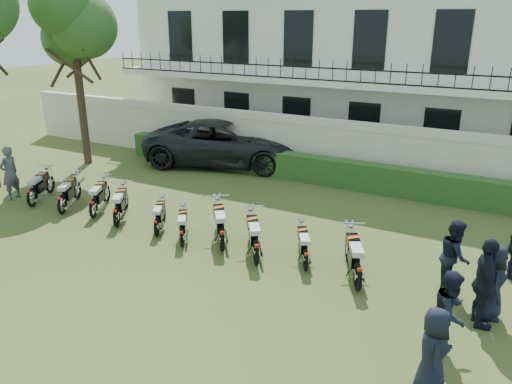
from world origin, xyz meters
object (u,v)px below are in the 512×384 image
motorcycle_0 (31,193)px  motorcycle_1 (61,200)px  motorcycle_3 (116,212)px  motorcycle_8 (306,255)px  inspector (10,173)px  officer_3 (493,282)px  officer_0 (433,352)px  officer_2 (485,284)px  officer_1 (450,313)px  motorcycle_9 (358,270)px  motorcycle_6 (222,234)px  motorcycle_7 (256,247)px  officer_4 (454,256)px  motorcycle_2 (93,204)px  motorcycle_5 (182,233)px  tree_west_near (72,18)px  suv (226,143)px  motorcycle_4 (156,223)px

motorcycle_0 → motorcycle_1: 1.40m
motorcycle_1 → motorcycle_3: bearing=-27.2°
motorcycle_8 → inspector: size_ratio=0.86×
motorcycle_1 → officer_3: officer_3 is taller
motorcycle_8 → officer_0: 4.55m
motorcycle_0 → motorcycle_1: size_ratio=1.02×
motorcycle_8 → officer_2: officer_2 is taller
motorcycle_8 → officer_1: officer_1 is taller
motorcycle_3 → motorcycle_9: motorcycle_9 is taller
motorcycle_0 → motorcycle_6: motorcycle_6 is taller
officer_3 → motorcycle_7: bearing=82.1°
motorcycle_6 → officer_1: bearing=-51.6°
motorcycle_0 → motorcycle_7: 8.42m
motorcycle_8 → officer_4: officer_4 is taller
motorcycle_3 → motorcycle_7: bearing=-33.2°
motorcycle_2 → motorcycle_7: 5.93m
motorcycle_5 → tree_west_near: bearing=116.9°
motorcycle_9 → motorcycle_1: bearing=152.7°
officer_2 → motorcycle_2: bearing=72.0°
motorcycle_0 → motorcycle_6: 7.26m
officer_2 → motorcycle_1: bearing=73.3°
motorcycle_7 → inspector: 9.74m
motorcycle_6 → suv: bearing=84.2°
motorcycle_6 → officer_3: bearing=-36.0°
motorcycle_0 → motorcycle_6: (7.26, 0.16, 0.03)m
motorcycle_7 → officer_4: bearing=-20.8°
tree_west_near → motorcycle_7: size_ratio=4.50×
motorcycle_0 → suv: 7.97m
officer_0 → officer_4: 3.71m
motorcycle_9 → motorcycle_4: bearing=151.5°
motorcycle_3 → motorcycle_8: bearing=-29.9°
motorcycle_3 → suv: suv is taller
inspector → officer_0: (14.40, -2.94, -0.12)m
tree_west_near → officer_4: 16.51m
motorcycle_9 → inspector: 12.36m
officer_2 → tree_west_near: bearing=57.2°
inspector → officer_1: size_ratio=1.10×
officer_4 → motorcycle_1: bearing=83.9°
motorcycle_1 → officer_2: size_ratio=0.94×
motorcycle_5 → officer_1: officer_1 is taller
motorcycle_9 → motorcycle_8: bearing=141.1°
motorcycle_2 → officer_2: (11.14, -0.45, 0.46)m
motorcycle_1 → motorcycle_3: motorcycle_1 is taller
motorcycle_6 → officer_0: officer_0 is taller
motorcycle_4 → suv: 7.63m
inspector → officer_2: 14.94m
motorcycle_1 → motorcycle_8: (8.24, 0.22, -0.06)m
motorcycle_7 → motorcycle_3: bearing=143.9°
tree_west_near → motorcycle_3: 9.34m
motorcycle_8 → motorcycle_9: size_ratio=0.82×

